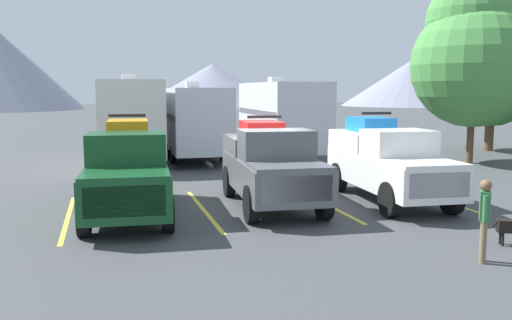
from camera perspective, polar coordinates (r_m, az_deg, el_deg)
ground_plane at (r=16.14m, az=0.48°, el=-4.45°), size 240.00×240.00×0.00m
pickup_truck_a at (r=14.95m, az=-13.12°, el=-0.91°), size 2.44×5.88×2.61m
pickup_truck_b at (r=15.59m, az=1.50°, el=-0.42°), size 2.44×5.32×2.53m
pickup_truck_c at (r=16.83m, az=13.35°, el=-0.02°), size 2.34×5.71×2.60m
lot_stripe_a at (r=15.10m, az=-18.88°, el=-5.65°), size 0.12×5.50×0.01m
lot_stripe_b at (r=15.28m, az=-5.45°, el=-5.13°), size 0.12×5.50×0.01m
lot_stripe_c at (r=16.25m, az=7.00°, el=-4.41°), size 0.12×5.50×0.01m
lot_stripe_d at (r=17.88m, az=17.59°, el=-3.63°), size 0.12×5.50×0.01m
camper_trailer_a at (r=24.86m, az=-12.89°, el=4.35°), size 2.77×7.94×3.98m
camper_trailer_b at (r=25.77m, az=-6.30°, el=4.23°), size 2.64×7.91×3.66m
camper_trailer_c at (r=26.63m, az=2.67°, el=4.64°), size 2.77×8.63×3.92m
person_a at (r=11.34m, az=22.55°, el=-5.28°), size 0.29×0.31×1.60m
tree_a at (r=26.45m, az=21.52°, el=10.14°), size 5.46×5.46×8.17m
tree_b at (r=32.29m, az=23.14°, el=8.26°), size 4.83×4.83×7.13m
mountain_ridge at (r=103.28m, az=-17.89°, el=8.80°), size 133.22×37.34×17.20m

